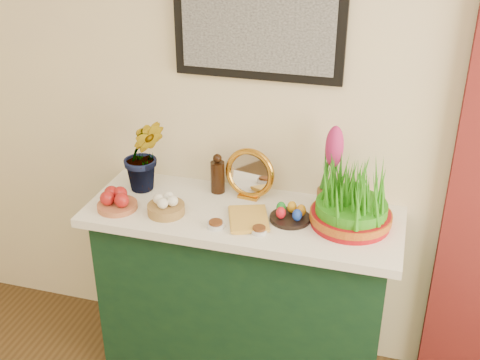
{
  "coord_description": "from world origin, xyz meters",
  "views": [
    {
      "loc": [
        0.58,
        -0.22,
        2.21
      ],
      "look_at": [
        -0.05,
        1.95,
        1.07
      ],
      "focal_mm": 45.0,
      "sensor_mm": 36.0,
      "label": 1
    }
  ],
  "objects_px": {
    "mirror": "(250,174)",
    "wheatgrass_sabzeh": "(352,199)",
    "sideboard": "(243,296)",
    "book": "(229,219)",
    "hyacinth_green": "(143,143)"
  },
  "relations": [
    {
      "from": "book",
      "to": "hyacinth_green",
      "type": "bearing_deg",
      "value": 138.5
    },
    {
      "from": "mirror",
      "to": "wheatgrass_sabzeh",
      "type": "xyz_separation_m",
      "value": [
        0.48,
        -0.12,
        0.01
      ]
    },
    {
      "from": "hyacinth_green",
      "to": "wheatgrass_sabzeh",
      "type": "distance_m",
      "value": 0.98
    },
    {
      "from": "book",
      "to": "wheatgrass_sabzeh",
      "type": "distance_m",
      "value": 0.53
    },
    {
      "from": "sideboard",
      "to": "wheatgrass_sabzeh",
      "type": "xyz_separation_m",
      "value": [
        0.47,
        0.02,
        0.59
      ]
    },
    {
      "from": "book",
      "to": "wheatgrass_sabzeh",
      "type": "height_order",
      "value": "wheatgrass_sabzeh"
    },
    {
      "from": "mirror",
      "to": "sideboard",
      "type": "bearing_deg",
      "value": -86.21
    },
    {
      "from": "mirror",
      "to": "wheatgrass_sabzeh",
      "type": "bearing_deg",
      "value": -14.59
    },
    {
      "from": "sideboard",
      "to": "book",
      "type": "relative_size",
      "value": 5.96
    },
    {
      "from": "hyacinth_green",
      "to": "book",
      "type": "distance_m",
      "value": 0.55
    },
    {
      "from": "hyacinth_green",
      "to": "book",
      "type": "bearing_deg",
      "value": -44.93
    },
    {
      "from": "sideboard",
      "to": "mirror",
      "type": "distance_m",
      "value": 0.6
    },
    {
      "from": "sideboard",
      "to": "wheatgrass_sabzeh",
      "type": "height_order",
      "value": "wheatgrass_sabzeh"
    },
    {
      "from": "hyacinth_green",
      "to": "mirror",
      "type": "bearing_deg",
      "value": -16.05
    },
    {
      "from": "mirror",
      "to": "book",
      "type": "height_order",
      "value": "mirror"
    }
  ]
}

